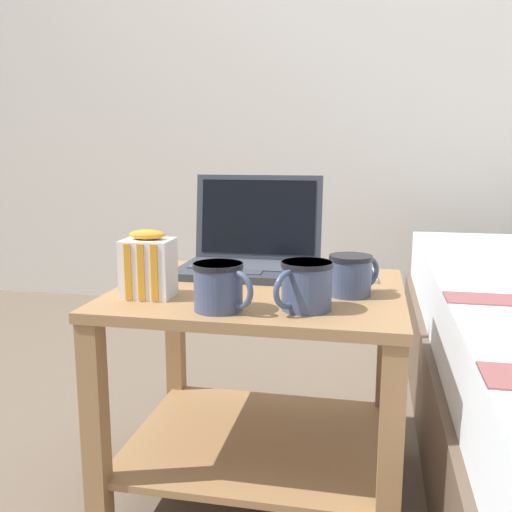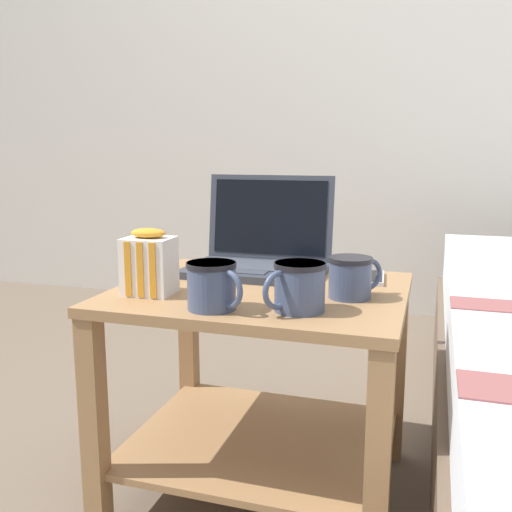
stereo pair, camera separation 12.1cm
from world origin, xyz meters
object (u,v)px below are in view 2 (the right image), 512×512
object	(u,v)px
laptop	(260,252)
snack_bag	(149,264)
mug_front_right	(213,283)
mug_front_left	(299,284)
cell_phone	(368,277)
mug_mid_center	(351,275)

from	to	relation	value
laptop	snack_bag	bearing A→B (deg)	-117.78
mug_front_right	snack_bag	world-z (taller)	snack_bag
mug_front_left	cell_phone	xyz separation A→B (m)	(0.10, 0.31, -0.05)
cell_phone	laptop	bearing A→B (deg)	176.16
mug_front_right	mug_mid_center	size ratio (longest dim) A/B	1.19
laptop	mug_mid_center	distance (m)	0.33
mug_front_left	snack_bag	bearing A→B (deg)	174.17
mug_front_left	mug_front_right	xyz separation A→B (m)	(-0.16, -0.04, -0.00)
mug_front_right	cell_phone	bearing A→B (deg)	53.75
laptop	snack_bag	size ratio (longest dim) A/B	2.38
snack_bag	mug_mid_center	bearing A→B (deg)	13.10
snack_bag	cell_phone	distance (m)	0.51
mug_front_left	mug_front_right	bearing A→B (deg)	-167.10
laptop	cell_phone	xyz separation A→B (m)	(0.27, -0.02, -0.04)
laptop	cell_phone	distance (m)	0.28
laptop	mug_front_left	size ratio (longest dim) A/B	2.63
cell_phone	mug_mid_center	bearing A→B (deg)	-94.34
laptop	snack_bag	world-z (taller)	laptop
mug_front_left	snack_bag	xyz separation A→B (m)	(-0.33, 0.03, 0.01)
mug_front_left	snack_bag	world-z (taller)	snack_bag
laptop	mug_front_left	world-z (taller)	laptop
mug_front_right	snack_bag	distance (m)	0.19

